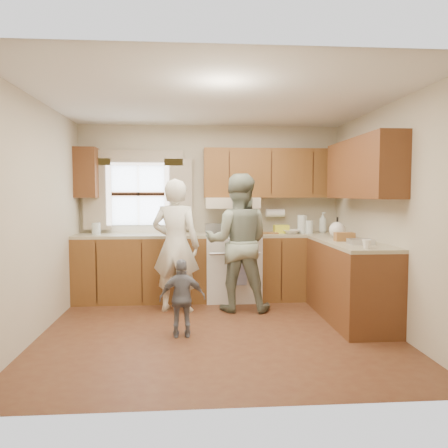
{
  "coord_description": "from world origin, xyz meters",
  "views": [
    {
      "loc": [
        -0.28,
        -4.7,
        1.51
      ],
      "look_at": [
        0.1,
        0.4,
        1.15
      ],
      "focal_mm": 35.0,
      "sensor_mm": 36.0,
      "label": 1
    }
  ],
  "objects": [
    {
      "name": "room",
      "position": [
        0.0,
        0.0,
        1.25
      ],
      "size": [
        3.8,
        3.8,
        3.8
      ],
      "color": "#4D2517",
      "rests_on": "ground"
    },
    {
      "name": "kitchen_fixtures",
      "position": [
        0.62,
        1.08,
        0.84
      ],
      "size": [
        3.8,
        2.25,
        2.15
      ],
      "color": "#43250E",
      "rests_on": "ground"
    },
    {
      "name": "stove",
      "position": [
        0.3,
        1.44,
        0.47
      ],
      "size": [
        0.76,
        0.67,
        1.07
      ],
      "color": "silver",
      "rests_on": "ground"
    },
    {
      "name": "woman_left",
      "position": [
        -0.48,
        0.85,
        0.85
      ],
      "size": [
        0.7,
        0.55,
        1.69
      ],
      "primitive_type": "imported",
      "rotation": [
        0.0,
        0.0,
        2.88
      ],
      "color": "silver",
      "rests_on": "ground"
    },
    {
      "name": "woman_right",
      "position": [
        0.31,
        0.85,
        0.88
      ],
      "size": [
        0.94,
        0.78,
        1.76
      ],
      "primitive_type": "imported",
      "rotation": [
        0.0,
        0.0,
        3.0
      ],
      "color": "#29422E",
      "rests_on": "ground"
    },
    {
      "name": "child",
      "position": [
        -0.38,
        -0.18,
        0.41
      ],
      "size": [
        0.49,
        0.22,
        0.82
      ],
      "primitive_type": "imported",
      "rotation": [
        0.0,
        0.0,
        3.18
      ],
      "color": "slate",
      "rests_on": "ground"
    }
  ]
}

